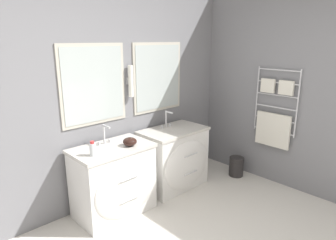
{
  "coord_description": "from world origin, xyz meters",
  "views": [
    {
      "loc": [
        -1.65,
        -0.97,
        1.92
      ],
      "look_at": [
        0.58,
        1.38,
        1.04
      ],
      "focal_mm": 32.0,
      "sensor_mm": 36.0,
      "label": 1
    }
  ],
  "objects_px": {
    "vanity_left": "(115,180)",
    "toiletry_bottle": "(93,149)",
    "amenity_bowl": "(130,142)",
    "waste_bin": "(236,166)",
    "vanity_right": "(175,158)"
  },
  "relations": [
    {
      "from": "toiletry_bottle",
      "to": "amenity_bowl",
      "type": "distance_m",
      "value": 0.44
    },
    {
      "from": "toiletry_bottle",
      "to": "waste_bin",
      "type": "bearing_deg",
      "value": -8.87
    },
    {
      "from": "amenity_bowl",
      "to": "waste_bin",
      "type": "bearing_deg",
      "value": -10.44
    },
    {
      "from": "vanity_left",
      "to": "toiletry_bottle",
      "type": "xyz_separation_m",
      "value": [
        -0.27,
        -0.05,
        0.46
      ]
    },
    {
      "from": "toiletry_bottle",
      "to": "vanity_left",
      "type": "bearing_deg",
      "value": 10.99
    },
    {
      "from": "vanity_left",
      "to": "amenity_bowl",
      "type": "xyz_separation_m",
      "value": [
        0.17,
        -0.08,
        0.43
      ]
    },
    {
      "from": "vanity_left",
      "to": "toiletry_bottle",
      "type": "bearing_deg",
      "value": -169.01
    },
    {
      "from": "amenity_bowl",
      "to": "waste_bin",
      "type": "xyz_separation_m",
      "value": [
        1.65,
        -0.3,
        -0.69
      ]
    },
    {
      "from": "toiletry_bottle",
      "to": "amenity_bowl",
      "type": "bearing_deg",
      "value": -2.91
    },
    {
      "from": "toiletry_bottle",
      "to": "amenity_bowl",
      "type": "relative_size",
      "value": 0.99
    },
    {
      "from": "toiletry_bottle",
      "to": "waste_bin",
      "type": "relative_size",
      "value": 0.54
    },
    {
      "from": "vanity_right",
      "to": "toiletry_bottle",
      "type": "relative_size",
      "value": 5.74
    },
    {
      "from": "vanity_right",
      "to": "amenity_bowl",
      "type": "xyz_separation_m",
      "value": [
        -0.77,
        -0.08,
        0.43
      ]
    },
    {
      "from": "vanity_right",
      "to": "toiletry_bottle",
      "type": "height_order",
      "value": "toiletry_bottle"
    },
    {
      "from": "vanity_left",
      "to": "vanity_right",
      "type": "xyz_separation_m",
      "value": [
        0.94,
        0.0,
        0.0
      ]
    }
  ]
}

